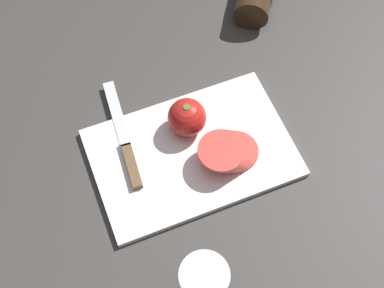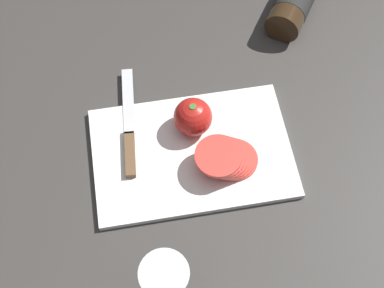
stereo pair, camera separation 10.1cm
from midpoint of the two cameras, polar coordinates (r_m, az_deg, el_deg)
ground_plane at (r=1.07m, az=1.55°, el=0.62°), size 3.00×3.00×0.00m
cutting_board at (r=1.05m, az=-2.76°, el=-1.22°), size 0.39×0.25×0.01m
wine_glass at (r=0.85m, az=-2.25°, el=-14.99°), size 0.08×0.08×0.16m
whole_tomato at (r=1.03m, az=-3.34°, el=2.59°), size 0.08×0.08×0.08m
knife at (r=1.05m, az=-9.60°, el=-1.15°), size 0.04×0.25×0.01m
tomato_slice_stack_near at (r=1.01m, az=1.09°, el=-1.03°), size 0.12×0.10×0.05m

